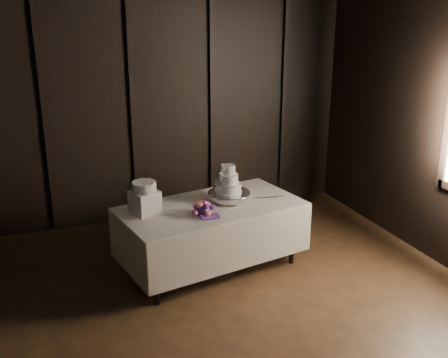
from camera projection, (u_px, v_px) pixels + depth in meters
room at (227, 202)px, 3.78m from camera, size 6.08×7.08×3.08m
display_table at (211, 234)px, 5.85m from camera, size 2.15×1.39×0.76m
cake_stand at (229, 196)px, 5.89m from camera, size 0.51×0.51×0.09m
wedding_cake at (228, 182)px, 5.82m from camera, size 0.30×0.27×0.32m
bouquet at (202, 209)px, 5.48m from camera, size 0.30×0.40×0.19m
box_pedestal at (145, 202)px, 5.49m from camera, size 0.34×0.34×0.25m
small_cake at (144, 187)px, 5.43m from camera, size 0.26×0.26×0.10m
cake_knife at (264, 198)px, 5.96m from camera, size 0.37×0.09×0.01m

